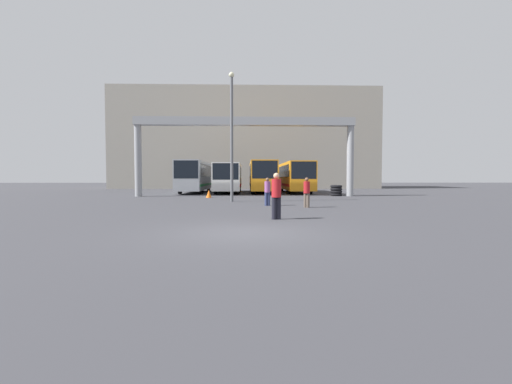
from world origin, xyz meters
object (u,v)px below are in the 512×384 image
pedestrian_near_right (307,192)px  bus_slot_0 (195,175)px  bus_slot_1 (229,176)px  tire_stack (336,190)px  bus_slot_3 (295,176)px  traffic_cone (209,194)px  lamp_post (232,132)px  pedestrian_near_left (276,195)px  pedestrian_mid_right (267,191)px  bus_slot_2 (262,175)px

pedestrian_near_right → bus_slot_0: bearing=-32.4°
bus_slot_0 → bus_slot_1: (3.59, -0.35, -0.13)m
tire_stack → bus_slot_0: bearing=152.2°
bus_slot_0 → bus_slot_3: 10.78m
traffic_cone → pedestrian_near_right: bearing=-55.8°
bus_slot_0 → bus_slot_3: size_ratio=1.03×
bus_slot_1 → bus_slot_3: bearing=1.6°
pedestrian_near_right → lamp_post: lamp_post is taller
pedestrian_near_right → pedestrian_near_left: 5.57m
bus_slot_3 → pedestrian_near_right: bearing=-96.2°
pedestrian_mid_right → traffic_cone: 9.02m
bus_slot_0 → traffic_cone: (2.47, -9.54, -1.58)m
bus_slot_0 → tire_stack: size_ratio=11.21×
bus_slot_2 → bus_slot_3: (3.59, -0.02, -0.04)m
bus_slot_3 → bus_slot_0: bearing=179.2°
lamp_post → bus_slot_2: bearing=79.1°
tire_stack → lamp_post: size_ratio=0.12×
tire_stack → bus_slot_1: bearing=145.6°
pedestrian_near_left → traffic_cone: 15.01m
pedestrian_mid_right → bus_slot_1: bearing=92.6°
bus_slot_0 → traffic_cone: bearing=-75.5°
bus_slot_0 → pedestrian_near_right: size_ratio=7.19×
bus_slot_3 → tire_stack: (2.67, -6.94, -1.37)m
bus_slot_3 → pedestrian_near_right: 18.76m
pedestrian_mid_right → bus_slot_3: bearing=69.0°
pedestrian_near_right → bus_slot_3: bearing=-63.6°
tire_stack → pedestrian_near_right: bearing=-111.9°
bus_slot_2 → lamp_post: bearing=-100.9°
bus_slot_1 → traffic_cone: bus_slot_1 is taller
traffic_cone → tire_stack: tire_stack is taller
bus_slot_1 → lamp_post: 14.05m
bus_slot_3 → pedestrian_mid_right: bearing=-103.3°
bus_slot_2 → tire_stack: 9.47m
pedestrian_near_right → tire_stack: 12.60m
bus_slot_1 → lamp_post: bearing=-86.2°
pedestrian_near_right → traffic_cone: (-6.27, 9.24, -0.55)m
bus_slot_3 → pedestrian_near_left: bus_slot_3 is taller
pedestrian_near_left → pedestrian_near_right: bearing=-124.3°
bus_slot_3 → pedestrian_mid_right: size_ratio=7.05×
bus_slot_1 → pedestrian_near_left: (3.05, -23.59, -0.80)m
pedestrian_near_left → bus_slot_2: bearing=-103.4°
bus_slot_0 → traffic_cone: size_ratio=18.49×
pedestrian_near_left → bus_slot_0: bearing=-86.6°
bus_slot_1 → pedestrian_near_right: bearing=-74.4°
pedestrian_near_left → pedestrian_mid_right: bearing=-102.6°
pedestrian_mid_right → traffic_cone: bearing=110.3°
pedestrian_mid_right → tire_stack: (6.75, 10.39, -0.37)m
bus_slot_0 → bus_slot_2: 7.19m
bus_slot_0 → lamp_post: lamp_post is taller
bus_slot_3 → tire_stack: bus_slot_3 is taller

